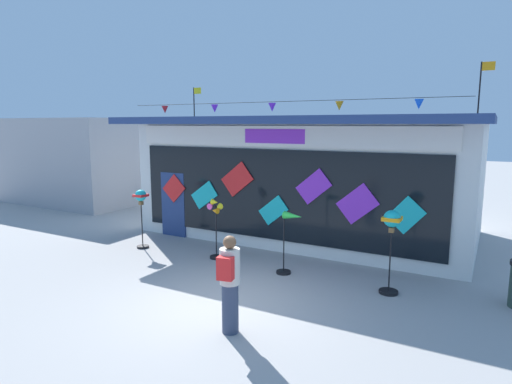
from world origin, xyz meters
TOP-DOWN VIEW (x-y plane):
  - ground_plane at (0.00, 0.00)m, footprint 80.00×80.00m
  - kite_shop_building at (-0.65, 6.19)m, footprint 10.22×6.25m
  - wind_spinner_far_left at (-4.09, 2.12)m, footprint 0.33×0.33m
  - wind_spinner_left at (-1.69, 2.31)m, footprint 0.39×0.35m
  - wind_spinner_center_left at (0.49, 2.14)m, footprint 0.63×0.34m
  - wind_spinner_center_right at (2.78, 2.12)m, footprint 0.39×0.39m
  - person_near_camera at (0.83, -0.94)m, footprint 0.35×0.47m
  - neighbour_building at (-12.15, 7.74)m, footprint 6.68×6.68m

SIDE VIEW (x-z plane):
  - ground_plane at x=0.00m, z-range 0.00..0.00m
  - person_near_camera at x=0.83m, z-range 0.05..1.73m
  - wind_spinner_center_left at x=0.49m, z-range 0.22..1.72m
  - wind_spinner_left at x=-1.69m, z-range 0.19..1.78m
  - wind_spinner_far_left at x=-4.09m, z-range 0.45..2.12m
  - wind_spinner_center_right at x=2.78m, z-range 0.46..2.23m
  - neighbour_building at x=-12.15m, z-range 0.00..3.74m
  - kite_shop_building at x=-0.65m, z-range -0.67..4.41m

